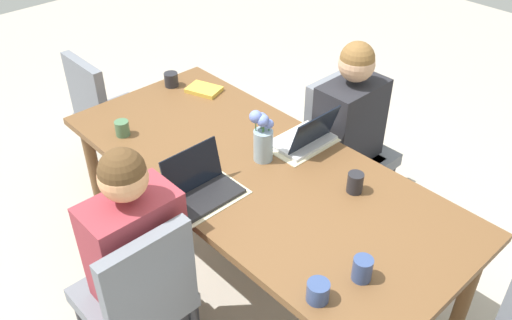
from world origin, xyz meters
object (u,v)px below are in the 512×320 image
at_px(person_near_left_near, 141,273).
at_px(coffee_mug_centre_left, 122,128).
at_px(coffee_mug_near_right, 362,269).
at_px(coffee_mug_centre_right, 355,183).
at_px(flower_vase, 262,136).
at_px(coffee_mug_far_left, 171,80).
at_px(laptop_near_left_near, 201,187).
at_px(chair_head_left_right_near, 108,111).
at_px(coffee_mug_near_left, 318,291).
at_px(dining_table, 256,180).
at_px(laptop_far_left_mid, 306,137).
at_px(person_far_left_mid, 346,147).
at_px(chair_near_left_near, 139,294).
at_px(book_red_cover, 204,90).
at_px(chair_far_left_mid, 343,141).

distance_m(person_near_left_near, coffee_mug_centre_left, 0.86).
xyz_separation_m(coffee_mug_near_right, coffee_mug_centre_right, (-0.36, 0.40, -0.00)).
distance_m(flower_vase, coffee_mug_far_left, 0.96).
bearing_deg(laptop_near_left_near, person_near_left_near, -85.48).
height_order(chair_head_left_right_near, coffee_mug_centre_left, chair_head_left_right_near).
bearing_deg(person_near_left_near, coffee_mug_near_left, 23.38).
relative_size(dining_table, person_near_left_near, 1.83).
distance_m(laptop_far_left_mid, coffee_mug_centre_left, 0.99).
distance_m(person_far_left_mid, coffee_mug_far_left, 1.16).
bearing_deg(dining_table, chair_head_left_right_near, -177.08).
bearing_deg(coffee_mug_centre_left, chair_near_left_near, -29.61).
bearing_deg(person_far_left_mid, flower_vase, -92.97).
bearing_deg(flower_vase, coffee_mug_near_left, -30.55).
bearing_deg(coffee_mug_near_right, coffee_mug_near_left, -103.24).
height_order(chair_near_left_near, coffee_mug_near_right, chair_near_left_near).
relative_size(coffee_mug_near_right, book_red_cover, 0.51).
xyz_separation_m(person_far_left_mid, coffee_mug_near_right, (0.80, -0.93, 0.27)).
bearing_deg(coffee_mug_near_right, flower_vase, 162.42).
bearing_deg(chair_far_left_mid, chair_near_left_near, -84.24).
bearing_deg(dining_table, person_near_left_near, -89.51).
relative_size(dining_table, coffee_mug_near_left, 25.12).
height_order(person_near_left_near, laptop_near_left_near, person_near_left_near).
relative_size(person_far_left_mid, laptop_far_left_mid, 3.73).
relative_size(chair_far_left_mid, laptop_near_left_near, 2.81).
height_order(laptop_far_left_mid, coffee_mug_centre_left, laptop_far_left_mid).
distance_m(dining_table, person_far_left_mid, 0.76).
distance_m(person_near_left_near, coffee_mug_centre_right, 1.06).
bearing_deg(laptop_far_left_mid, person_far_left_mid, 93.74).
xyz_separation_m(dining_table, book_red_cover, (-0.79, 0.30, 0.09)).
bearing_deg(coffee_mug_near_left, person_far_left_mid, 123.83).
bearing_deg(flower_vase, person_near_left_near, -86.84).
distance_m(dining_table, person_near_left_near, 0.73).
height_order(chair_far_left_mid, flower_vase, flower_vase).
xyz_separation_m(chair_far_left_mid, coffee_mug_far_left, (-0.91, -0.60, 0.29)).
distance_m(chair_far_left_mid, laptop_far_left_mid, 0.56).
height_order(dining_table, chair_near_left_near, chair_near_left_near).
distance_m(chair_head_left_right_near, flower_vase, 1.41).
bearing_deg(book_red_cover, flower_vase, -36.25).
height_order(flower_vase, laptop_near_left_near, flower_vase).
relative_size(coffee_mug_centre_left, book_red_cover, 0.42).
relative_size(person_near_left_near, chair_far_left_mid, 1.33).
xyz_separation_m(chair_far_left_mid, laptop_near_left_near, (0.05, -1.13, 0.29)).
distance_m(person_near_left_near, coffee_mug_near_left, 0.86).
bearing_deg(coffee_mug_near_right, person_far_left_mid, 130.91).
distance_m(person_near_left_near, laptop_near_left_near, 0.47).
height_order(flower_vase, coffee_mug_centre_left, flower_vase).
distance_m(chair_far_left_mid, laptop_near_left_near, 1.16).
bearing_deg(flower_vase, chair_head_left_right_near, -173.67).
relative_size(dining_table, chair_far_left_mid, 2.43).
bearing_deg(chair_far_left_mid, coffee_mug_near_left, -55.04).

